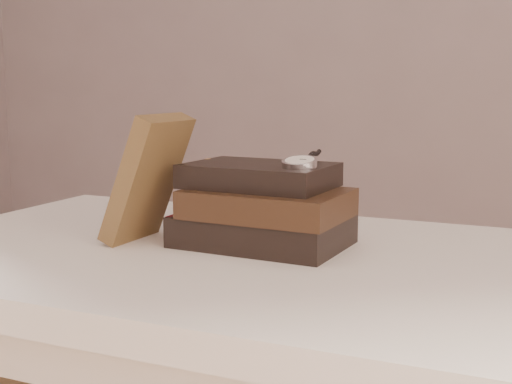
% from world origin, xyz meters
% --- Properties ---
extents(table, '(1.00, 0.60, 0.75)m').
position_xyz_m(table, '(0.00, 0.35, 0.66)').
color(table, silver).
rests_on(table, ground).
extents(book_stack, '(0.24, 0.17, 0.11)m').
position_xyz_m(book_stack, '(0.01, 0.39, 0.80)').
color(book_stack, black).
rests_on(book_stack, table).
extents(journal, '(0.10, 0.12, 0.18)m').
position_xyz_m(journal, '(-0.15, 0.34, 0.84)').
color(journal, '#45311A').
rests_on(journal, table).
extents(pocket_watch, '(0.05, 0.15, 0.02)m').
position_xyz_m(pocket_watch, '(0.07, 0.38, 0.87)').
color(pocket_watch, silver).
rests_on(pocket_watch, book_stack).
extents(eyeglasses, '(0.10, 0.12, 0.05)m').
position_xyz_m(eyeglasses, '(-0.07, 0.47, 0.82)').
color(eyeglasses, silver).
rests_on(eyeglasses, book_stack).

